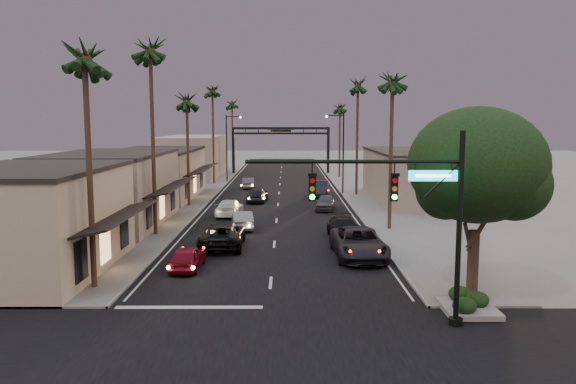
{
  "coord_description": "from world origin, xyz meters",
  "views": [
    {
      "loc": [
        0.77,
        -17.68,
        8.15
      ],
      "look_at": [
        0.95,
        27.12,
        2.5
      ],
      "focal_mm": 35.0,
      "sensor_mm": 36.0,
      "label": 1
    }
  ],
  "objects_px": {
    "palm_lc": "(187,97)",
    "palm_rc": "(340,105)",
    "palm_ld": "(212,88)",
    "streetlight_left": "(229,143)",
    "oncoming_pickup": "(223,235)",
    "oncoming_silver": "(242,220)",
    "curbside_near": "(359,243)",
    "traffic_signal": "(411,200)",
    "palm_rb": "(358,82)",
    "oncoming_red": "(187,258)",
    "palm_lb": "(150,45)",
    "palm_ra": "(393,76)",
    "corner_tree": "(479,170)",
    "arch": "(281,138)",
    "palm_far": "(232,102)",
    "curbside_black": "(344,228)",
    "streetlight_right": "(341,147)",
    "palm_la": "(84,50)"
  },
  "relations": [
    {
      "from": "palm_lc",
      "to": "palm_rc",
      "type": "height_order",
      "value": "same"
    },
    {
      "from": "arch",
      "to": "palm_rb",
      "type": "bearing_deg",
      "value": -71.7
    },
    {
      "from": "palm_la",
      "to": "oncoming_silver",
      "type": "height_order",
      "value": "palm_la"
    },
    {
      "from": "oncoming_red",
      "to": "oncoming_silver",
      "type": "distance_m",
      "value": 11.91
    },
    {
      "from": "corner_tree",
      "to": "palm_la",
      "type": "bearing_deg",
      "value": 175.1
    },
    {
      "from": "palm_lb",
      "to": "oncoming_red",
      "type": "bearing_deg",
      "value": -67.22
    },
    {
      "from": "arch",
      "to": "palm_rc",
      "type": "relative_size",
      "value": 1.25
    },
    {
      "from": "oncoming_pickup",
      "to": "curbside_black",
      "type": "xyz_separation_m",
      "value": [
        8.18,
        2.69,
        -0.08
      ]
    },
    {
      "from": "palm_lc",
      "to": "palm_rb",
      "type": "height_order",
      "value": "palm_rb"
    },
    {
      "from": "arch",
      "to": "corner_tree",
      "type": "bearing_deg",
      "value": -81.38
    },
    {
      "from": "streetlight_left",
      "to": "palm_ld",
      "type": "bearing_deg",
      "value": -119.25
    },
    {
      "from": "curbside_near",
      "to": "palm_ra",
      "type": "bearing_deg",
      "value": 66.32
    },
    {
      "from": "oncoming_silver",
      "to": "oncoming_pickup",
      "type": "bearing_deg",
      "value": 74.79
    },
    {
      "from": "palm_lc",
      "to": "oncoming_silver",
      "type": "height_order",
      "value": "palm_lc"
    },
    {
      "from": "palm_lb",
      "to": "palm_rc",
      "type": "bearing_deg",
      "value": 67.73
    },
    {
      "from": "palm_rb",
      "to": "oncoming_red",
      "type": "relative_size",
      "value": 3.64
    },
    {
      "from": "arch",
      "to": "streetlight_left",
      "type": "relative_size",
      "value": 1.69
    },
    {
      "from": "palm_lc",
      "to": "traffic_signal",
      "type": "bearing_deg",
      "value": -65.94
    },
    {
      "from": "palm_lb",
      "to": "palm_far",
      "type": "distance_m",
      "value": 56.03
    },
    {
      "from": "oncoming_silver",
      "to": "curbside_near",
      "type": "relative_size",
      "value": 0.66
    },
    {
      "from": "traffic_signal",
      "to": "streetlight_left",
      "type": "relative_size",
      "value": 0.95
    },
    {
      "from": "corner_tree",
      "to": "arch",
      "type": "height_order",
      "value": "corner_tree"
    },
    {
      "from": "palm_ld",
      "to": "palm_rc",
      "type": "bearing_deg",
      "value": 27.62
    },
    {
      "from": "oncoming_pickup",
      "to": "curbside_near",
      "type": "xyz_separation_m",
      "value": [
        8.49,
        -2.81,
        0.07
      ]
    },
    {
      "from": "palm_far",
      "to": "oncoming_red",
      "type": "xyz_separation_m",
      "value": [
        3.62,
        -65.33,
        -10.78
      ]
    },
    {
      "from": "palm_lc",
      "to": "palm_ra",
      "type": "height_order",
      "value": "palm_ra"
    },
    {
      "from": "oncoming_silver",
      "to": "palm_far",
      "type": "bearing_deg",
      "value": -91.76
    },
    {
      "from": "palm_lc",
      "to": "palm_la",
      "type": "bearing_deg",
      "value": -90.0
    },
    {
      "from": "palm_lb",
      "to": "oncoming_red",
      "type": "height_order",
      "value": "palm_lb"
    },
    {
      "from": "palm_ld",
      "to": "palm_ra",
      "type": "distance_m",
      "value": 35.47
    },
    {
      "from": "palm_far",
      "to": "curbside_near",
      "type": "relative_size",
      "value": 2.07
    },
    {
      "from": "palm_lc",
      "to": "palm_rb",
      "type": "bearing_deg",
      "value": 24.94
    },
    {
      "from": "palm_ld",
      "to": "palm_rb",
      "type": "bearing_deg",
      "value": -32.6
    },
    {
      "from": "oncoming_pickup",
      "to": "curbside_near",
      "type": "height_order",
      "value": "curbside_near"
    },
    {
      "from": "palm_lb",
      "to": "palm_ra",
      "type": "distance_m",
      "value": 17.42
    },
    {
      "from": "corner_tree",
      "to": "palm_lc",
      "type": "xyz_separation_m",
      "value": [
        -18.08,
        28.55,
        4.49
      ]
    },
    {
      "from": "arch",
      "to": "palm_lb",
      "type": "xyz_separation_m",
      "value": [
        -8.6,
        -48.0,
        7.85
      ]
    },
    {
      "from": "streetlight_right",
      "to": "palm_la",
      "type": "xyz_separation_m",
      "value": [
        -15.52,
        -36.0,
        6.11
      ]
    },
    {
      "from": "curbside_black",
      "to": "palm_ra",
      "type": "bearing_deg",
      "value": 37.87
    },
    {
      "from": "oncoming_pickup",
      "to": "oncoming_silver",
      "type": "xyz_separation_m",
      "value": [
        0.8,
        6.22,
        -0.12
      ]
    },
    {
      "from": "streetlight_left",
      "to": "traffic_signal",
      "type": "bearing_deg",
      "value": -76.86
    },
    {
      "from": "traffic_signal",
      "to": "oncoming_silver",
      "type": "relative_size",
      "value": 2.02
    },
    {
      "from": "streetlight_left",
      "to": "streetlight_right",
      "type": "bearing_deg",
      "value": -43.21
    },
    {
      "from": "streetlight_right",
      "to": "curbside_black",
      "type": "distance_m",
      "value": 24.66
    },
    {
      "from": "palm_rb",
      "to": "arch",
      "type": "bearing_deg",
      "value": 108.3
    },
    {
      "from": "oncoming_pickup",
      "to": "curbside_black",
      "type": "distance_m",
      "value": 8.61
    },
    {
      "from": "palm_lb",
      "to": "palm_ra",
      "type": "bearing_deg",
      "value": 6.63
    },
    {
      "from": "streetlight_left",
      "to": "palm_rc",
      "type": "relative_size",
      "value": 0.74
    },
    {
      "from": "oncoming_silver",
      "to": "oncoming_red",
      "type": "bearing_deg",
      "value": 71.77
    },
    {
      "from": "palm_lc",
      "to": "oncoming_pickup",
      "type": "height_order",
      "value": "palm_lc"
    }
  ]
}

